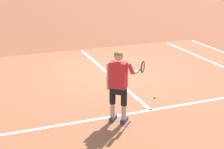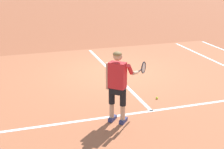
# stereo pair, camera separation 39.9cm
# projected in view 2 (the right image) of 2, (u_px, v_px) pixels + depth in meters

# --- Properties ---
(ground_plane) EXTENTS (80.00, 80.00, 0.00)m
(ground_plane) POSITION_uv_depth(u_px,v_px,m) (113.00, 73.00, 11.29)
(ground_plane) COLOR #9E5133
(court_inner_surface) EXTENTS (10.98, 9.52, 0.00)m
(court_inner_surface) POSITION_uv_depth(u_px,v_px,m) (127.00, 86.00, 10.04)
(court_inner_surface) COLOR #B2603D
(court_inner_surface) RESTS_ON ground
(line_service) EXTENTS (8.23, 0.10, 0.01)m
(line_service) POSITION_uv_depth(u_px,v_px,m) (152.00, 111.00, 8.38)
(line_service) COLOR white
(line_service) RESTS_ON ground
(line_centre_service) EXTENTS (0.10, 6.40, 0.01)m
(line_centre_service) POSITION_uv_depth(u_px,v_px,m) (113.00, 73.00, 11.27)
(line_centre_service) COLOR white
(line_centre_service) RESTS_ON ground
(tennis_player) EXTENTS (1.14, 0.78, 1.71)m
(tennis_player) POSITION_uv_depth(u_px,v_px,m) (118.00, 82.00, 7.51)
(tennis_player) COLOR navy
(tennis_player) RESTS_ON ground
(tennis_ball_near_feet) EXTENTS (0.07, 0.07, 0.07)m
(tennis_ball_near_feet) POSITION_uv_depth(u_px,v_px,m) (157.00, 98.00, 9.10)
(tennis_ball_near_feet) COLOR #CCE02D
(tennis_ball_near_feet) RESTS_ON ground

